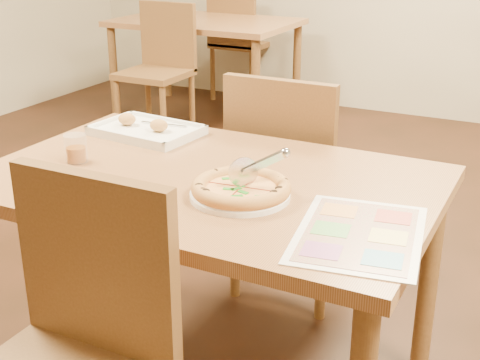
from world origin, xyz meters
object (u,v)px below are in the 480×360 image
at_px(plate, 240,195).
at_px(bg_chair_near, 161,54).
at_px(pizza, 241,188).
at_px(glass_tumbler, 76,150).
at_px(chair_far, 288,163).
at_px(bg_table, 206,31).
at_px(chair_near, 74,328).
at_px(menu, 359,234).
at_px(bg_chair_far, 236,31).
at_px(dining_table, 208,203).
at_px(pizza_cutter, 257,166).
at_px(appetizer_tray, 146,130).

bearing_deg(plate, bg_chair_near, 127.40).
height_order(pizza, glass_tumbler, glass_tumbler).
distance_m(chair_far, bg_table, 2.72).
bearing_deg(plate, glass_tumbler, 177.28).
height_order(chair_far, pizza, chair_far).
bearing_deg(chair_near, plate, 72.83).
relative_size(pizza, menu, 0.66).
bearing_deg(bg_chair_near, plate, -52.60).
xyz_separation_m(bg_chair_far, glass_tumbler, (1.18, -3.37, 0.19)).
relative_size(dining_table, bg_chair_far, 2.77).
distance_m(bg_chair_near, pizza, 2.90).
xyz_separation_m(bg_table, glass_tumbler, (1.18, -2.87, 0.12)).
xyz_separation_m(chair_far, pizza_cutter, (0.19, -0.67, 0.24)).
height_order(chair_far, pizza_cutter, chair_far).
xyz_separation_m(chair_far, bg_chair_far, (-1.60, 2.70, 0.00)).
xyz_separation_m(appetizer_tray, glass_tumbler, (-0.03, -0.33, 0.02)).
relative_size(dining_table, bg_chair_near, 2.77).
relative_size(pizza, pizza_cutter, 2.15).
distance_m(chair_far, pizza, 0.74).
height_order(bg_chair_near, bg_chair_far, same).
xyz_separation_m(bg_chair_near, plate, (1.76, -2.30, 0.16)).
xyz_separation_m(dining_table, chair_near, (0.00, -0.60, -0.07)).
relative_size(chair_far, appetizer_tray, 1.27).
distance_m(chair_near, menu, 0.68).
height_order(chair_far, menu, chair_far).
relative_size(dining_table, bg_table, 1.00).
bearing_deg(glass_tumbler, bg_table, 112.41).
bearing_deg(menu, bg_chair_near, 131.63).
distance_m(pizza_cutter, menu, 0.34).
bearing_deg(pizza, plate, 172.34).
bearing_deg(chair_near, bg_chair_near, 119.74).
bearing_deg(appetizer_tray, bg_chair_near, 122.03).
xyz_separation_m(bg_table, pizza, (1.76, -2.90, 0.11)).
distance_m(bg_chair_far, appetizer_tray, 3.28).
bearing_deg(pizza, bg_chair_near, 127.44).
bearing_deg(appetizer_tray, pizza_cutter, -29.34).
relative_size(bg_chair_near, menu, 1.17).
bearing_deg(chair_far, bg_chair_far, -59.35).
relative_size(bg_table, pizza_cutter, 10.50).
relative_size(chair_far, bg_table, 0.36).
bearing_deg(plate, bg_table, 121.20).
height_order(dining_table, chair_far, chair_far).
relative_size(dining_table, plate, 4.86).
height_order(bg_chair_near, plate, bg_chair_near).
bearing_deg(chair_near, dining_table, 90.00).
height_order(bg_chair_far, plate, bg_chair_far).
distance_m(plate, glass_tumbler, 0.57).
relative_size(dining_table, appetizer_tray, 3.52).
distance_m(bg_table, pizza, 3.39).
bearing_deg(bg_chair_near, bg_table, 90.00).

